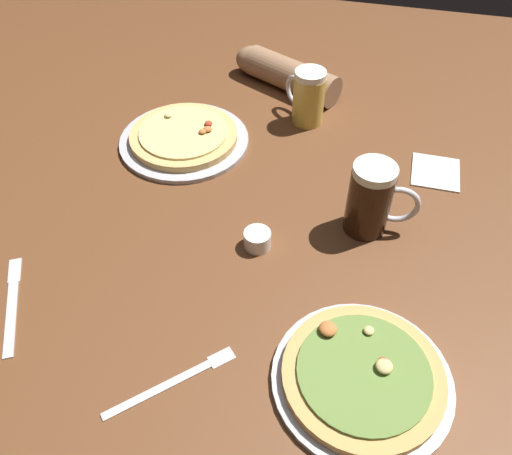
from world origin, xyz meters
name	(u,v)px	position (x,y,z in m)	size (l,w,h in m)	color
ground_plane	(256,239)	(0.00, 0.00, -0.01)	(2.40, 2.40, 0.03)	brown
pizza_plate_near	(362,377)	(0.25, -0.28, 0.02)	(0.30, 0.30, 0.05)	#B2B2B7
pizza_plate_far	(184,137)	(-0.25, 0.26, 0.02)	(0.32, 0.32, 0.05)	#B2B2B7
beer_mug_dark	(372,199)	(0.22, 0.08, 0.08)	(0.15, 0.09, 0.16)	black
beer_mug_amber	(308,97)	(0.03, 0.43, 0.07)	(0.11, 0.11, 0.14)	gold
ramekin_sauce	(257,239)	(0.01, -0.03, 0.02)	(0.06, 0.06, 0.04)	white
napkin_folded	(436,171)	(0.36, 0.29, 0.00)	(0.11, 0.12, 0.01)	white
fork_left	(174,381)	(-0.05, -0.36, 0.00)	(0.18, 0.18, 0.01)	silver
knife_right	(12,303)	(-0.40, -0.28, 0.00)	(0.13, 0.21, 0.01)	silver
diner_arm	(282,72)	(-0.07, 0.58, 0.04)	(0.32, 0.20, 0.09)	#936B4C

